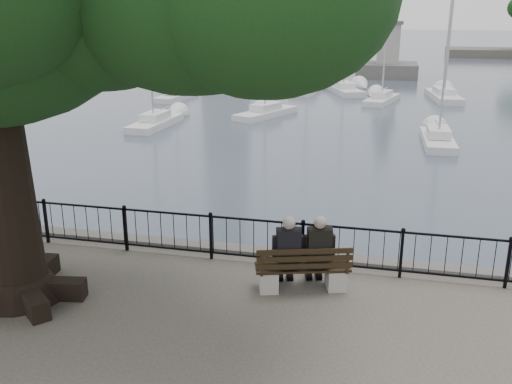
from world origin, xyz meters
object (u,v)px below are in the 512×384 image
(bench, at_px, (303,274))
(person_left, at_px, (287,255))
(person_right, at_px, (318,254))
(lion_monument, at_px, (388,54))

(bench, xyz_separation_m, person_left, (-0.31, 0.02, 0.37))
(person_right, height_order, lion_monument, lion_monument)
(person_right, xyz_separation_m, lion_monument, (0.59, 48.24, 0.43))
(bench, height_order, lion_monument, lion_monument)
(person_left, xyz_separation_m, person_right, (0.56, 0.17, 0.00))
(bench, xyz_separation_m, lion_monument, (0.84, 48.43, 0.80))
(person_left, height_order, lion_monument, lion_monument)
(bench, bearing_deg, person_right, 36.44)
(bench, bearing_deg, person_left, 177.04)
(bench, height_order, person_left, person_left)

